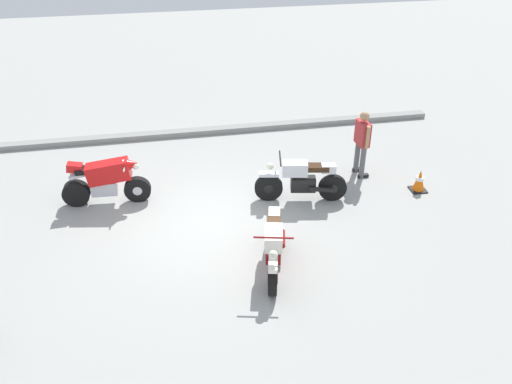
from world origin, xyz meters
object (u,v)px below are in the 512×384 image
motorcycle_cream_vintage (274,246)px  traffic_cone (419,181)px  motorcycle_silver_cruiser (302,180)px  motorcycle_red_sportbike (106,180)px  person_in_red_shirt (362,140)px

motorcycle_cream_vintage → traffic_cone: (3.96, 2.13, -0.23)m
motorcycle_silver_cruiser → motorcycle_red_sportbike: 4.37m
motorcycle_silver_cruiser → person_in_red_shirt: bearing=-142.2°
motorcycle_cream_vintage → traffic_cone: motorcycle_cream_vintage is taller
motorcycle_silver_cruiser → motorcycle_red_sportbike: (-4.31, 0.69, 0.07)m
motorcycle_silver_cruiser → person_in_red_shirt: person_in_red_shirt is taller
motorcycle_red_sportbike → traffic_cone: size_ratio=3.69×
motorcycle_silver_cruiser → traffic_cone: motorcycle_silver_cruiser is taller
motorcycle_silver_cruiser → motorcycle_cream_vintage: 2.50m
motorcycle_red_sportbike → person_in_red_shirt: 6.04m
person_in_red_shirt → motorcycle_red_sportbike: bearing=178.0°
traffic_cone → person_in_red_shirt: bearing=138.7°
motorcycle_cream_vintage → person_in_red_shirt: 4.24m
person_in_red_shirt → motorcycle_cream_vintage: bearing=-136.1°
motorcycle_silver_cruiser → person_in_red_shirt: 1.97m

